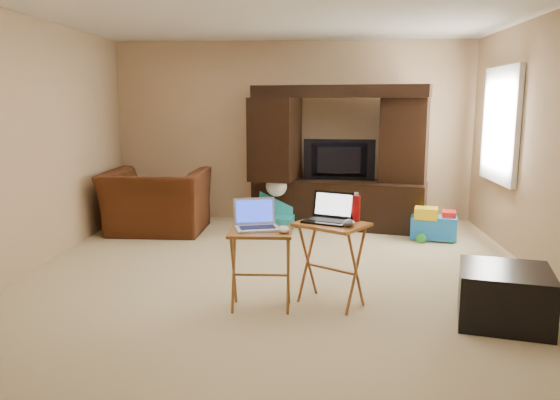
# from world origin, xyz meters

# --- Properties ---
(floor) EXTENTS (5.50, 5.50, 0.00)m
(floor) POSITION_xyz_m (0.00, 0.00, 0.00)
(floor) COLOR beige
(floor) RESTS_ON ground
(ceiling) EXTENTS (5.50, 5.50, 0.00)m
(ceiling) POSITION_xyz_m (0.00, 0.00, 2.50)
(ceiling) COLOR silver
(ceiling) RESTS_ON ground
(wall_back) EXTENTS (5.00, 0.00, 5.00)m
(wall_back) POSITION_xyz_m (0.00, 2.75, 1.25)
(wall_back) COLOR tan
(wall_back) RESTS_ON ground
(wall_front) EXTENTS (5.00, 0.00, 5.00)m
(wall_front) POSITION_xyz_m (0.00, -2.75, 1.25)
(wall_front) COLOR tan
(wall_front) RESTS_ON ground
(wall_left) EXTENTS (0.00, 5.50, 5.50)m
(wall_left) POSITION_xyz_m (-2.50, 0.00, 1.25)
(wall_left) COLOR tan
(wall_left) RESTS_ON ground
(window_pane) EXTENTS (0.00, 1.20, 1.20)m
(window_pane) POSITION_xyz_m (2.48, 1.55, 1.40)
(window_pane) COLOR white
(window_pane) RESTS_ON ground
(window_frame) EXTENTS (0.06, 1.14, 1.34)m
(window_frame) POSITION_xyz_m (2.46, 1.55, 1.40)
(window_frame) COLOR white
(window_frame) RESTS_ON ground
(entertainment_center) EXTENTS (2.37, 1.15, 1.88)m
(entertainment_center) POSITION_xyz_m (0.63, 2.28, 0.94)
(entertainment_center) COLOR black
(entertainment_center) RESTS_ON floor
(television) EXTENTS (0.96, 0.20, 0.55)m
(television) POSITION_xyz_m (0.63, 2.24, 0.90)
(television) COLOR black
(television) RESTS_ON entertainment_center
(recliner) EXTENTS (1.25, 1.09, 0.80)m
(recliner) POSITION_xyz_m (-1.71, 1.78, 0.40)
(recliner) COLOR #461F0F
(recliner) RESTS_ON floor
(child_rocker) EXTENTS (0.53, 0.59, 0.63)m
(child_rocker) POSITION_xyz_m (-0.20, 2.06, 0.31)
(child_rocker) COLOR teal
(child_rocker) RESTS_ON floor
(plush_toy) EXTENTS (0.39, 0.32, 0.43)m
(plush_toy) POSITION_xyz_m (-0.45, 1.71, 0.21)
(plush_toy) COLOR red
(plush_toy) RESTS_ON floor
(push_toy) EXTENTS (0.62, 0.51, 0.41)m
(push_toy) POSITION_xyz_m (1.77, 1.59, 0.21)
(push_toy) COLOR blue
(push_toy) RESTS_ON floor
(ottoman) EXTENTS (0.80, 0.80, 0.42)m
(ottoman) POSITION_xyz_m (1.76, -0.94, 0.21)
(ottoman) COLOR black
(ottoman) RESTS_ON floor
(tray_table_left) EXTENTS (0.51, 0.41, 0.65)m
(tray_table_left) POSITION_xyz_m (-0.12, -0.77, 0.33)
(tray_table_left) COLOR #915823
(tray_table_left) RESTS_ON floor
(tray_table_right) EXTENTS (0.68, 0.66, 0.69)m
(tray_table_right) POSITION_xyz_m (0.45, -0.64, 0.35)
(tray_table_right) COLOR #A76828
(tray_table_right) RESTS_ON floor
(laptop_left) EXTENTS (0.41, 0.36, 0.24)m
(laptop_left) POSITION_xyz_m (-0.15, -0.74, 0.77)
(laptop_left) COLOR silver
(laptop_left) RESTS_ON tray_table_left
(laptop_right) EXTENTS (0.45, 0.42, 0.24)m
(laptop_right) POSITION_xyz_m (0.41, -0.62, 0.81)
(laptop_right) COLOR black
(laptop_right) RESTS_ON tray_table_right
(mouse_left) EXTENTS (0.12, 0.15, 0.05)m
(mouse_left) POSITION_xyz_m (0.07, -0.84, 0.68)
(mouse_left) COLOR white
(mouse_left) RESTS_ON tray_table_left
(mouse_right) EXTENTS (0.12, 0.16, 0.06)m
(mouse_right) POSITION_xyz_m (0.58, -0.76, 0.72)
(mouse_right) COLOR #47464C
(mouse_right) RESTS_ON tray_table_right
(water_bottle) EXTENTS (0.07, 0.07, 0.21)m
(water_bottle) POSITION_xyz_m (0.65, -0.56, 0.80)
(water_bottle) COLOR #B70B0F
(water_bottle) RESTS_ON tray_table_right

